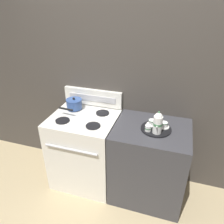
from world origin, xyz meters
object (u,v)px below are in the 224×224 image
teacup_left (152,122)px  teacup_right (164,125)px  serving_tray (156,129)px  creamer_jug (148,128)px  teapot (158,123)px  stove (86,149)px  saucepan (74,104)px

teacup_left → teacup_right: bearing=-4.2°
serving_tray → creamer_jug: size_ratio=4.91×
teapot → creamer_jug: (-0.09, 0.01, -0.08)m
stove → teacup_left: size_ratio=8.22×
saucepan → teapot: teapot is taller
saucepan → teacup_right: 1.04m
teapot → saucepan: bearing=167.3°
teapot → teacup_right: 0.16m
serving_tray → teacup_left: bearing=131.4°
saucepan → serving_tray: size_ratio=0.93×
teapot → teacup_left: 0.17m
saucepan → teacup_left: (0.92, -0.09, -0.03)m
teapot → creamer_jug: bearing=176.0°
saucepan → teapot: (0.99, -0.22, 0.05)m
serving_tray → creamer_jug: creamer_jug is taller
stove → creamer_jug: (0.72, -0.08, 0.49)m
teacup_left → creamer_jug: 0.13m
stove → teacup_right: teacup_right is taller
saucepan → teapot: bearing=-12.7°
saucepan → teacup_right: bearing=-5.4°
stove → teapot: bearing=-5.7°
teacup_right → saucepan: bearing=174.6°
serving_tray → teapot: (0.02, -0.07, 0.11)m
stove → serving_tray: size_ratio=2.98×
saucepan → creamer_jug: size_ratio=4.58×
creamer_jug → teacup_right: bearing=39.6°
stove → serving_tray: bearing=-0.6°
serving_tray → creamer_jug: (-0.07, -0.07, 0.04)m
serving_tray → stove: bearing=179.4°
teapot → stove: bearing=174.3°
serving_tray → teacup_right: 0.09m
teacup_left → creamer_jug: size_ratio=1.78×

